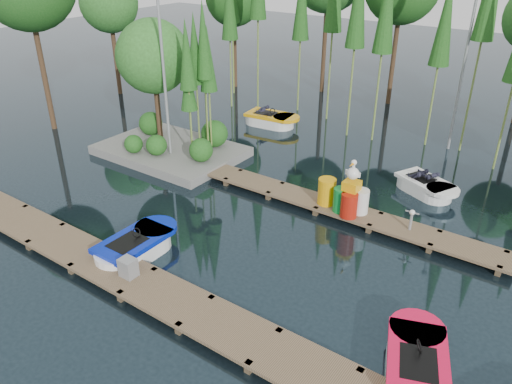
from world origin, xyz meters
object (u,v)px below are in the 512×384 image
Objects in this scene: yellow_barrel at (327,191)px; drum_cluster at (351,198)px; utility_cabinet at (128,267)px; boat_blue at (136,247)px; boat_yellow_far at (270,119)px; island at (165,83)px; boat_red at (416,364)px.

drum_cluster is (0.99, -0.15, 0.10)m from yellow_barrel.
yellow_barrel is (2.49, 7.00, 0.20)m from utility_cabinet.
yellow_barrel is 1.01m from drum_cluster.
boat_blue is 0.95× the size of boat_yellow_far.
island reaches higher than utility_cabinet.
yellow_barrel is (6.68, -6.35, 0.46)m from boat_yellow_far.
drum_cluster is at bearing -5.71° from island.
boat_blue is at bearing 162.36° from boat_red.
boat_blue is 3.10× the size of yellow_barrel.
island is 7.06× the size of yellow_barrel.
drum_cluster is (9.44, -0.94, -2.30)m from island.
yellow_barrel is at bearing 59.32° from boat_blue.
island is at bearing 126.43° from boat_blue.
utility_cabinet is at bearing -58.03° from boat_yellow_far.
utility_cabinet is (0.95, -1.10, 0.29)m from boat_blue.
yellow_barrel is at bearing 113.37° from boat_red.
boat_red is 3.32× the size of yellow_barrel.
boat_yellow_far is (-3.24, 12.25, 0.03)m from boat_blue.
boat_red is at bearing -24.63° from island.
yellow_barrel is at bearing 70.42° from utility_cabinet.
utility_cabinet is (-7.74, -1.51, 0.30)m from boat_red.
island reaches higher than yellow_barrel.
utility_cabinet is 7.69m from drum_cluster.
island reaches higher than boat_red.
boat_red is 5.71× the size of utility_cabinet.
boat_yellow_far is at bearing 114.89° from boat_red.
boat_yellow_far is at bearing 136.47° from yellow_barrel.
utility_cabinet is at bearing -52.57° from island.
boat_yellow_far is 13.99m from utility_cabinet.
boat_yellow_far reaches higher than utility_cabinet.
boat_blue is at bearing -60.63° from boat_yellow_far.
boat_red is 7.89m from utility_cabinet.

